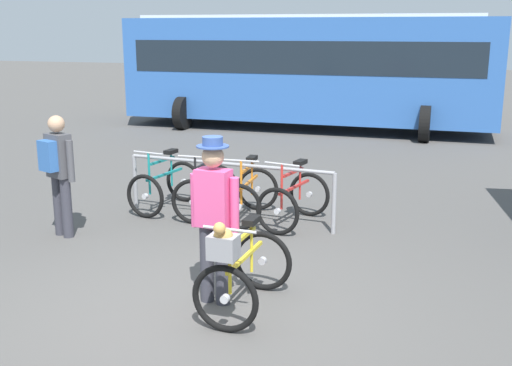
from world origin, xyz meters
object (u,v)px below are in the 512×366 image
(racked_bike_black, at_px, (206,190))
(racked_bike_red, at_px, (294,200))
(pedestrian_with_backpack, at_px, (58,168))
(bus_distant, at_px, (308,65))
(racked_bike_teal, at_px, (165,186))
(person_with_featured_bike, at_px, (214,214))
(featured_bicycle, at_px, (240,268))
(racked_bike_orange, at_px, (249,195))

(racked_bike_black, height_order, racked_bike_red, same)
(pedestrian_with_backpack, xyz_separation_m, bus_distant, (1.08, 10.13, 0.80))
(racked_bike_teal, distance_m, person_with_featured_bike, 3.57)
(featured_bicycle, bearing_deg, racked_bike_red, 93.87)
(featured_bicycle, bearing_deg, pedestrian_with_backpack, 153.34)
(featured_bicycle, bearing_deg, racked_bike_teal, 126.25)
(featured_bicycle, xyz_separation_m, bus_distant, (-1.98, 11.67, 1.25))
(racked_bike_teal, relative_size, featured_bicycle, 0.98)
(featured_bicycle, relative_size, bus_distant, 0.12)
(featured_bicycle, height_order, person_with_featured_bike, person_with_featured_bike)
(racked_bike_red, bearing_deg, pedestrian_with_backpack, -153.64)
(racked_bike_teal, relative_size, racked_bike_red, 0.98)
(racked_bike_orange, xyz_separation_m, pedestrian_with_backpack, (-2.16, -1.48, 0.57))
(racked_bike_red, distance_m, featured_bicycle, 2.96)
(racked_bike_black, height_order, featured_bicycle, featured_bicycle)
(racked_bike_teal, bearing_deg, racked_bike_orange, -4.69)
(racked_bike_black, relative_size, racked_bike_red, 0.89)
(person_with_featured_bike, bearing_deg, bus_distant, 98.15)
(racked_bike_orange, xyz_separation_m, bus_distant, (-1.09, 8.66, 1.37))
(racked_bike_teal, height_order, featured_bicycle, featured_bicycle)
(racked_bike_black, bearing_deg, bus_distant, 92.59)
(featured_bicycle, xyz_separation_m, pedestrian_with_backpack, (-3.06, 1.54, 0.45))
(bus_distant, bearing_deg, pedestrian_with_backpack, -96.07)
(racked_bike_red, bearing_deg, person_with_featured_bike, -92.92)
(featured_bicycle, bearing_deg, racked_bike_orange, 106.59)
(person_with_featured_bike, bearing_deg, featured_bicycle, -29.55)
(featured_bicycle, bearing_deg, racked_bike_black, 117.46)
(racked_bike_red, bearing_deg, racked_bike_teal, 175.31)
(racked_bike_orange, height_order, pedestrian_with_backpack, pedestrian_with_backpack)
(featured_bicycle, distance_m, bus_distant, 11.90)
(racked_bike_black, height_order, racked_bike_orange, same)
(racked_bike_black, xyz_separation_m, bus_distant, (-0.39, 8.60, 1.37))
(bus_distant, bearing_deg, racked_bike_red, -78.43)
(racked_bike_teal, relative_size, person_with_featured_bike, 0.69)
(racked_bike_red, bearing_deg, racked_bike_black, 175.31)
(bus_distant, bearing_deg, person_with_featured_bike, -81.85)
(racked_bike_teal, height_order, person_with_featured_bike, person_with_featured_bike)
(racked_bike_red, relative_size, pedestrian_with_backpack, 0.75)
(racked_bike_orange, bearing_deg, featured_bicycle, -73.41)
(racked_bike_black, relative_size, featured_bicycle, 0.90)
(person_with_featured_bike, bearing_deg, racked_bike_teal, 123.64)
(racked_bike_orange, relative_size, racked_bike_red, 0.93)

